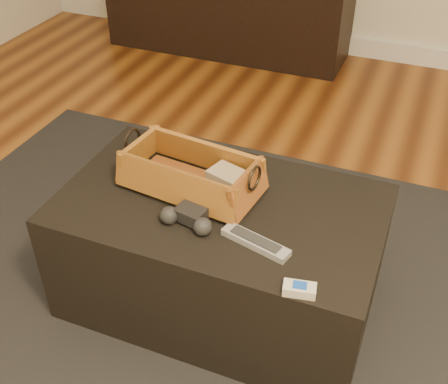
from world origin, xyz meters
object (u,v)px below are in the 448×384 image
at_px(wicker_basket, 191,175).
at_px(cream_gadget, 299,289).
at_px(game_controller, 188,218).
at_px(media_cabinet, 228,4).
at_px(ottoman, 221,252).
at_px(tv_remote, 183,182).
at_px(silver_remote, 256,242).

distance_m(wicker_basket, cream_gadget, 0.54).
bearing_deg(game_controller, cream_gadget, -19.74).
distance_m(media_cabinet, wicker_basket, 2.17).
height_order(ottoman, game_controller, game_controller).
relative_size(tv_remote, silver_remote, 1.09).
bearing_deg(media_cabinet, game_controller, -71.22).
height_order(game_controller, cream_gadget, game_controller).
bearing_deg(tv_remote, media_cabinet, 108.85).
xyz_separation_m(game_controller, cream_gadget, (0.37, -0.13, -0.01)).
bearing_deg(ottoman, game_controller, -108.68).
distance_m(media_cabinet, ottoman, 2.23).
bearing_deg(game_controller, ottoman, 71.32).
relative_size(wicker_basket, game_controller, 2.73).
xyz_separation_m(media_cabinet, game_controller, (0.75, -2.22, 0.16)).
distance_m(tv_remote, cream_gadget, 0.55).
bearing_deg(game_controller, wicker_basket, 111.12).
distance_m(ottoman, game_controller, 0.28).
xyz_separation_m(wicker_basket, cream_gadget, (0.44, -0.31, -0.04)).
height_order(tv_remote, wicker_basket, wicker_basket).
height_order(media_cabinet, tv_remote, media_cabinet).
bearing_deg(wicker_basket, cream_gadget, -34.74).
distance_m(game_controller, silver_remote, 0.21).
xyz_separation_m(game_controller, silver_remote, (0.21, -0.00, -0.02)).
height_order(wicker_basket, cream_gadget, wicker_basket).
height_order(ottoman, silver_remote, silver_remote).
xyz_separation_m(ottoman, cream_gadget, (0.33, -0.27, 0.22)).
bearing_deg(wicker_basket, silver_remote, -32.44).
xyz_separation_m(tv_remote, cream_gadget, (0.46, -0.29, -0.01)).
relative_size(tv_remote, wicker_basket, 0.50).
bearing_deg(ottoman, wicker_basket, 163.22).
distance_m(wicker_basket, game_controller, 0.19).
bearing_deg(wicker_basket, media_cabinet, 108.58).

